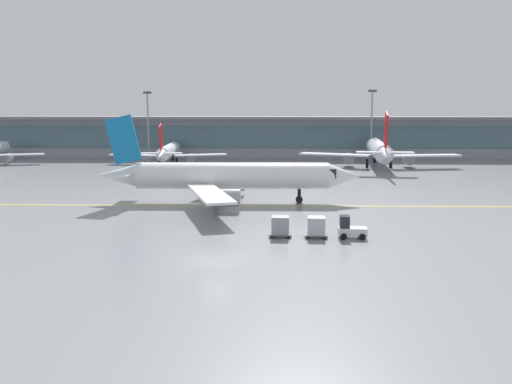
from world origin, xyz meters
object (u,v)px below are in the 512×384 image
Objects in this scene: gate_airplane_1 at (169,151)px; apron_light_mast_2 at (372,122)px; cargo_dolly_trailing at (280,226)px; taxiing_regional_jet at (229,177)px; cargo_dolly_lead at (316,226)px; apron_light_mast_1 at (148,123)px; gate_airplane_2 at (379,150)px; baggage_tug at (350,229)px.

gate_airplane_1 is 44.78m from apron_light_mast_2.
cargo_dolly_trailing is (23.10, -64.95, -1.58)m from gate_airplane_1.
taxiing_regional_jet reaches higher than cargo_dolly_lead.
taxiing_regional_jet is at bearing 111.49° from cargo_dolly_trailing.
apron_light_mast_1 is at bearing -179.65° from apron_light_mast_2.
cargo_dolly_lead is at bearing -103.07° from apron_light_mast_2.
apron_light_mast_1 is (-32.52, 73.43, 7.25)m from cargo_dolly_lead.
gate_airplane_2 is at bearing 74.14° from cargo_dolly_trailing.
gate_airplane_2 reaches higher than cargo_dolly_trailing.
apron_light_mast_2 is (17.12, 73.74, 7.42)m from cargo_dolly_lead.
gate_airplane_1 reaches higher than cargo_dolly_trailing.
taxiing_regional_jet is 19.44m from cargo_dolly_trailing.
gate_airplane_2 is 62.35m from baggage_tug.
taxiing_regional_jet is 2.14× the size of apron_light_mast_2.
baggage_tug is (-13.42, -60.84, -2.47)m from gate_airplane_2.
gate_airplane_1 is at bearing 89.57° from gate_airplane_2.
gate_airplane_2 is 62.97m from cargo_dolly_lead.
gate_airplane_1 is at bearing 111.87° from cargo_dolly_trailing.
gate_airplane_2 reaches higher than taxiing_regional_jet.
baggage_tug is (29.54, -65.21, -1.75)m from gate_airplane_1.
apron_light_mast_2 is at bearing -82.35° from gate_airplane_1.
gate_airplane_1 is 12.28× the size of cargo_dolly_trailing.
apron_light_mast_2 is at bearing 81.55° from baggage_tug.
cargo_dolly_trailing is 76.75m from apron_light_mast_2.
apron_light_mast_2 reaches higher than gate_airplane_1.
cargo_dolly_lead is at bearing 180.00° from baggage_tug.
apron_light_mast_1 is at bearing 111.58° from taxiing_regional_jet.
apron_light_mast_2 reaches higher than apron_light_mast_1.
apron_light_mast_2 is (49.64, 0.30, 0.17)m from apron_light_mast_1.
baggage_tug is at bearing -64.16° from apron_light_mast_1.
baggage_tug is at bearing -56.27° from taxiing_regional_jet.
apron_light_mast_2 reaches higher than taxiing_regional_jet.
cargo_dolly_lead is at bearing -63.15° from taxiing_regional_jet.
baggage_tug is 75.56m from apron_light_mast_2.
cargo_dolly_lead is at bearing -161.49° from gate_airplane_1.
cargo_dolly_lead is (-3.11, 0.12, 0.16)m from baggage_tug.
apron_light_mast_2 is (26.80, 55.37, 5.15)m from taxiing_regional_jet.
gate_airplane_2 is at bearing 79.85° from baggage_tug.
apron_light_mast_2 is at bearing 79.22° from cargo_dolly_lead.
gate_airplane_1 is 1.71× the size of apron_light_mast_2.
gate_airplane_1 is 70.26m from cargo_dolly_lead.
taxiing_regional_jet is 12.56× the size of baggage_tug.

